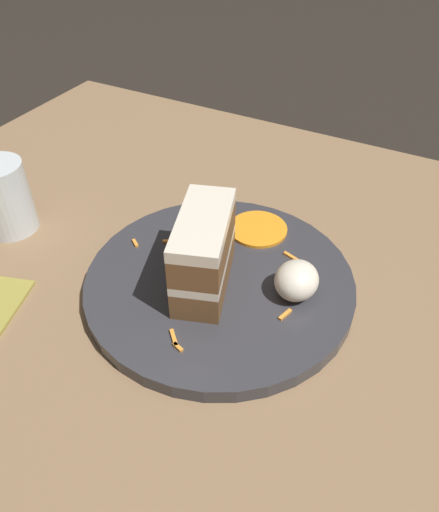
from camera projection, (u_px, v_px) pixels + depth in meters
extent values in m
plane|color=black|center=(206.00, 344.00, 0.56)|extent=(6.00, 6.00, 0.00)
cube|color=#846647|center=(205.00, 334.00, 0.55)|extent=(0.95, 1.10, 0.04)
cylinder|color=#333338|center=(220.00, 283.00, 0.57)|extent=(0.31, 0.31, 0.02)
cube|color=brown|center=(204.00, 272.00, 0.55)|extent=(0.13, 0.09, 0.03)
cube|color=silver|center=(204.00, 257.00, 0.54)|extent=(0.13, 0.09, 0.01)
cube|color=brown|center=(203.00, 241.00, 0.52)|extent=(0.13, 0.09, 0.03)
cube|color=silver|center=(203.00, 223.00, 0.51)|extent=(0.13, 0.09, 0.01)
ellipsoid|color=silver|center=(297.00, 280.00, 0.53)|extent=(0.05, 0.05, 0.04)
cylinder|color=orange|center=(258.00, 229.00, 0.63)|extent=(0.07, 0.07, 0.00)
cube|color=orange|center=(195.00, 240.00, 0.62)|extent=(0.02, 0.01, 0.00)
cube|color=orange|center=(135.00, 243.00, 0.61)|extent=(0.01, 0.01, 0.00)
cube|color=orange|center=(293.00, 258.00, 0.59)|extent=(0.01, 0.03, 0.00)
cube|color=orange|center=(285.00, 315.00, 0.52)|extent=(0.02, 0.01, 0.00)
cube|color=orange|center=(190.00, 219.00, 0.65)|extent=(0.03, 0.01, 0.00)
cube|color=orange|center=(178.00, 347.00, 0.49)|extent=(0.01, 0.01, 0.00)
cube|color=orange|center=(174.00, 338.00, 0.50)|extent=(0.02, 0.02, 0.00)
cube|color=orange|center=(172.00, 242.00, 0.61)|extent=(0.01, 0.02, 0.00)
cylinder|color=silver|center=(3.00, 197.00, 0.64)|extent=(0.07, 0.07, 0.09)
cylinder|color=silver|center=(10.00, 217.00, 0.66)|extent=(0.06, 0.06, 0.03)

